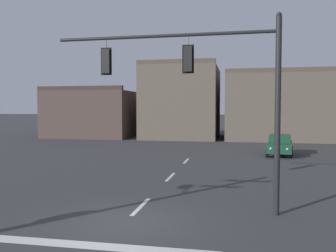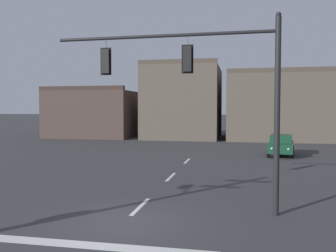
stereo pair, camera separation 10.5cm
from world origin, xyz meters
TOP-DOWN VIEW (x-y plane):
  - ground_plane at (0.00, 0.00)m, footprint 400.00×400.00m
  - stop_bar_paint at (0.00, -2.00)m, footprint 6.40×0.50m
  - lane_centreline at (0.00, 2.00)m, footprint 0.16×26.40m
  - signal_mast_near_side at (2.52, 1.93)m, footprint 8.15×0.45m
  - car_lot_nearside at (6.78, 18.45)m, footprint 2.39×4.62m
  - building_row at (5.02, 34.65)m, footprint 46.46×13.51m

SIDE VIEW (x-z plane):
  - ground_plane at x=0.00m, z-range 0.00..0.00m
  - lane_centreline at x=0.00m, z-range 0.00..0.01m
  - stop_bar_paint at x=0.00m, z-range 0.00..0.01m
  - car_lot_nearside at x=6.78m, z-range 0.05..1.66m
  - building_row at x=5.02m, z-range -0.93..8.88m
  - signal_mast_near_side at x=2.52m, z-range 1.23..8.16m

